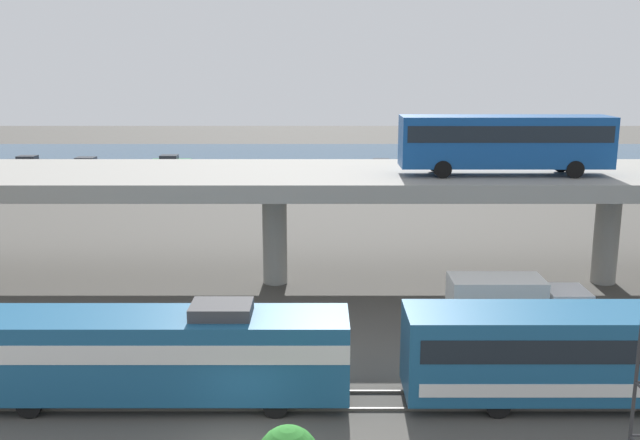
# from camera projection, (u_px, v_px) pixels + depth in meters

# --- Properties ---
(rail_strip_near) EXTENTS (110.00, 0.12, 0.12)m
(rail_strip_near) POSITION_uv_depth(u_px,v_px,m) (248.00, 409.00, 28.18)
(rail_strip_near) COLOR #59544C
(rail_strip_near) RESTS_ON ground_plane
(rail_strip_far) EXTENTS (110.00, 0.12, 0.12)m
(rail_strip_far) POSITION_uv_depth(u_px,v_px,m) (252.00, 392.00, 29.68)
(rail_strip_far) COLOR #59544C
(rail_strip_far) RESTS_ON ground_plane
(train_locomotive) EXTENTS (16.25, 3.04, 4.18)m
(train_locomotive) POSITION_uv_depth(u_px,v_px,m) (137.00, 351.00, 28.46)
(train_locomotive) COLOR #1E5984
(train_locomotive) RESTS_ON ground_plane
(highway_overpass) EXTENTS (96.00, 10.42, 7.02)m
(highway_overpass) POSITION_uv_depth(u_px,v_px,m) (273.00, 183.00, 43.19)
(highway_overpass) COLOR gray
(highway_overpass) RESTS_ON ground_plane
(transit_bus_on_overpass) EXTENTS (12.00, 2.68, 3.40)m
(transit_bus_on_overpass) POSITION_uv_depth(u_px,v_px,m) (503.00, 139.00, 41.03)
(transit_bus_on_overpass) COLOR #14478C
(transit_bus_on_overpass) RESTS_ON highway_overpass
(service_truck_west) EXTENTS (6.80, 2.46, 3.04)m
(service_truck_west) POSITION_uv_depth(u_px,v_px,m) (512.00, 305.00, 35.56)
(service_truck_west) COLOR silver
(service_truck_west) RESTS_ON ground_plane
(pier_parking_lot) EXTENTS (77.40, 10.13, 1.64)m
(pier_parking_lot) POSITION_uv_depth(u_px,v_px,m) (293.00, 179.00, 78.54)
(pier_parking_lot) COLOR gray
(pier_parking_lot) RESTS_ON ground_plane
(parked_car_0) EXTENTS (4.08, 1.95, 1.50)m
(parked_car_0) POSITION_uv_depth(u_px,v_px,m) (572.00, 164.00, 78.40)
(parked_car_0) COLOR #9E998C
(parked_car_0) RESTS_ON pier_parking_lot
(parked_car_1) EXTENTS (4.61, 1.85, 1.50)m
(parked_car_1) POSITION_uv_depth(u_px,v_px,m) (24.00, 162.00, 79.91)
(parked_car_1) COLOR black
(parked_car_1) RESTS_ON pier_parking_lot
(parked_car_2) EXTENTS (4.03, 2.00, 1.50)m
(parked_car_2) POSITION_uv_depth(u_px,v_px,m) (382.00, 166.00, 77.22)
(parked_car_2) COLOR black
(parked_car_2) RESTS_ON pier_parking_lot
(parked_car_3) EXTENTS (4.52, 1.97, 1.50)m
(parked_car_3) POSITION_uv_depth(u_px,v_px,m) (579.00, 161.00, 80.68)
(parked_car_3) COLOR silver
(parked_car_3) RESTS_ON pier_parking_lot
(parked_car_4) EXTENTS (4.68, 1.85, 1.50)m
(parked_car_4) POSITION_uv_depth(u_px,v_px,m) (59.00, 167.00, 76.49)
(parked_car_4) COLOR #B7B7BC
(parked_car_4) RESTS_ON pier_parking_lot
(parked_car_5) EXTENTS (4.38, 1.87, 1.50)m
(parked_car_5) POSITION_uv_depth(u_px,v_px,m) (169.00, 162.00, 80.46)
(parked_car_5) COLOR #0C4C26
(parked_car_5) RESTS_ON pier_parking_lot
(parked_car_6) EXTENTS (4.69, 1.94, 1.50)m
(parked_car_6) POSITION_uv_depth(u_px,v_px,m) (86.00, 164.00, 78.64)
(parked_car_6) COLOR navy
(parked_car_6) RESTS_ON pier_parking_lot
(harbor_water) EXTENTS (140.00, 36.00, 0.01)m
(harbor_water) POSITION_uv_depth(u_px,v_px,m) (299.00, 158.00, 101.17)
(harbor_water) COLOR navy
(harbor_water) RESTS_ON ground_plane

